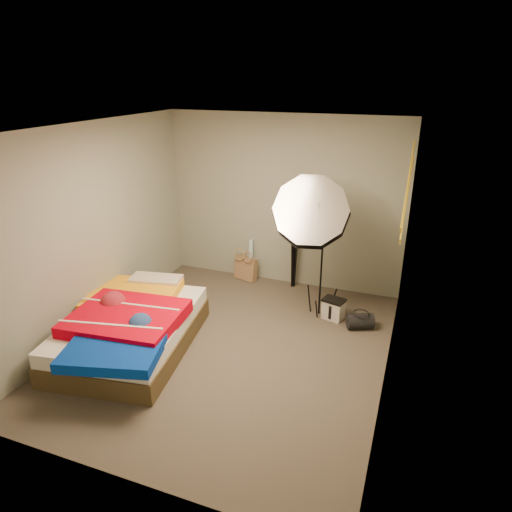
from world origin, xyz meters
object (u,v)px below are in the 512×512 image
at_px(duffel_bag, 360,321).
at_px(bed, 130,327).
at_px(wrapping_roll, 251,260).
at_px(camera_case, 333,310).
at_px(tote_bag, 246,268).
at_px(photo_umbrella, 311,213).
at_px(camera_tripod, 294,238).

xyz_separation_m(duffel_bag, bed, (-2.43, -1.37, 0.18)).
bearing_deg(wrapping_roll, bed, -104.80).
bearing_deg(duffel_bag, camera_case, 138.22).
bearing_deg(wrapping_roll, tote_bag, -145.47).
xyz_separation_m(bed, photo_umbrella, (1.72, 1.42, 1.15)).
bearing_deg(bed, camera_case, 35.97).
distance_m(camera_case, duffel_bag, 0.39).
relative_size(wrapping_roll, camera_tripod, 0.47).
relative_size(tote_bag, camera_case, 1.40).
distance_m(tote_bag, photo_umbrella, 1.90).
xyz_separation_m(photo_umbrella, camera_tripod, (-0.43, 0.84, -0.65)).
bearing_deg(tote_bag, duffel_bag, -8.33).
xyz_separation_m(duffel_bag, camera_tripod, (-1.13, 0.89, 0.67)).
height_order(duffel_bag, photo_umbrella, photo_umbrella).
xyz_separation_m(wrapping_roll, photo_umbrella, (1.12, -0.87, 1.11)).
bearing_deg(camera_case, duffel_bag, -3.82).
relative_size(bed, camera_tripod, 1.61).
distance_m(bed, photo_umbrella, 2.51).
bearing_deg(duffel_bag, camera_tripod, 118.83).
distance_m(wrapping_roll, camera_tripod, 0.83).
height_order(tote_bag, wrapping_roll, wrapping_roll).
bearing_deg(bed, tote_bag, 76.45).
bearing_deg(camera_case, wrapping_roll, 166.21).
height_order(bed, camera_tripod, camera_tripod).
distance_m(wrapping_roll, bed, 2.37).
relative_size(bed, photo_umbrella, 1.09).
height_order(camera_case, bed, bed).
bearing_deg(camera_case, tote_bag, 168.54).
xyz_separation_m(tote_bag, wrapping_roll, (0.06, 0.04, 0.13)).
bearing_deg(camera_tripod, duffel_bag, -37.98).
height_order(wrapping_roll, camera_case, wrapping_roll).
relative_size(tote_bag, photo_umbrella, 0.18).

